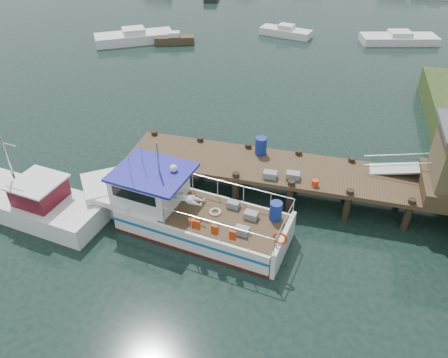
% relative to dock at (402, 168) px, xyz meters
% --- Properties ---
extents(ground_plane, '(160.00, 160.00, 0.00)m').
position_rel_dock_xyz_m(ground_plane, '(-6.51, -0.01, -2.24)').
color(ground_plane, black).
extents(dock, '(16.60, 3.00, 4.78)m').
position_rel_dock_xyz_m(dock, '(0.00, 0.00, 0.00)').
color(dock, '#453320').
rests_on(dock, ground).
extents(lobster_boat, '(9.89, 4.06, 4.75)m').
position_rel_dock_xyz_m(lobster_boat, '(-9.05, -3.57, -1.38)').
color(lobster_boat, silver).
rests_on(lobster_boat, ground).
extents(work_boat, '(7.84, 3.25, 4.09)m').
position_rel_dock_xyz_m(work_boat, '(-15.72, -4.49, -1.59)').
color(work_boat, silver).
rests_on(work_boat, ground).
extents(moored_rowboat, '(3.70, 2.30, 1.02)m').
position_rel_dock_xyz_m(moored_rowboat, '(-17.68, 19.47, -1.86)').
color(moored_rowboat, '#453320').
rests_on(moored_rowboat, ground).
extents(moored_a, '(7.02, 5.61, 1.26)m').
position_rel_dock_xyz_m(moored_a, '(-21.27, 18.85, -1.77)').
color(moored_a, silver).
rests_on(moored_a, ground).
extents(moored_b, '(4.97, 2.63, 1.04)m').
position_rel_dock_xyz_m(moored_b, '(-8.40, 24.18, -1.85)').
color(moored_b, silver).
rests_on(moored_b, ground).
extents(moored_c, '(6.98, 3.91, 1.04)m').
position_rel_dock_xyz_m(moored_c, '(1.68, 24.77, -1.85)').
color(moored_c, silver).
rests_on(moored_c, ground).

